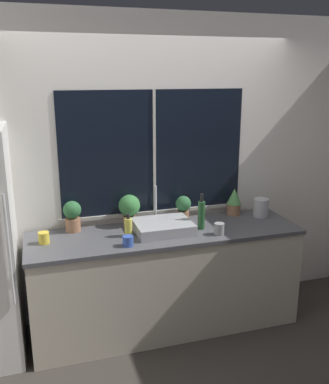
{
  "coord_description": "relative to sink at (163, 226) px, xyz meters",
  "views": [
    {
      "loc": [
        -1.01,
        -2.93,
        2.2
      ],
      "look_at": [
        -0.01,
        0.32,
        1.25
      ],
      "focal_mm": 40.0,
      "sensor_mm": 36.0,
      "label": 1
    }
  ],
  "objects": [
    {
      "name": "wall_right",
      "position": [
        2.19,
        1.17,
        0.41
      ],
      "size": [
        0.06,
        7.0,
        2.7
      ],
      "color": "silver",
      "rests_on": "ground_plane"
    },
    {
      "name": "counter",
      "position": [
        0.02,
        -0.01,
        -0.49
      ],
      "size": [
        2.32,
        0.66,
        0.9
      ],
      "color": "beige",
      "rests_on": "ground_plane"
    },
    {
      "name": "potted_plant_far_right",
      "position": [
        0.78,
        0.24,
        0.09
      ],
      "size": [
        0.14,
        0.14,
        0.25
      ],
      "color": "#9E6B4C",
      "rests_on": "counter"
    },
    {
      "name": "potted_plant_far_left",
      "position": [
        -0.73,
        0.24,
        0.1
      ],
      "size": [
        0.15,
        0.15,
        0.26
      ],
      "color": "#9E6B4C",
      "rests_on": "counter"
    },
    {
      "name": "mug_blue",
      "position": [
        -0.35,
        -0.22,
        -0.01
      ],
      "size": [
        0.08,
        0.08,
        0.08
      ],
      "color": "#3351AD",
      "rests_on": "counter"
    },
    {
      "name": "potted_plant_center_right",
      "position": [
        0.27,
        0.24,
        0.08
      ],
      "size": [
        0.14,
        0.14,
        0.22
      ],
      "color": "#9E6B4C",
      "rests_on": "counter"
    },
    {
      "name": "mug_yellow",
      "position": [
        -0.97,
        0.03,
        -0.0
      ],
      "size": [
        0.09,
        0.09,
        0.09
      ],
      "color": "gold",
      "rests_on": "counter"
    },
    {
      "name": "soap_bottle",
      "position": [
        -0.3,
        -0.02,
        0.03
      ],
      "size": [
        0.06,
        0.06,
        0.19
      ],
      "color": "#DBD14C",
      "rests_on": "counter"
    },
    {
      "name": "bottle_tall",
      "position": [
        0.34,
        -0.03,
        0.08
      ],
      "size": [
        0.06,
        0.06,
        0.31
      ],
      "color": "#235128",
      "rests_on": "counter"
    },
    {
      "name": "sink",
      "position": [
        0.0,
        0.0,
        0.0
      ],
      "size": [
        0.48,
        0.45,
        0.34
      ],
      "color": "#ADADB2",
      "rests_on": "counter"
    },
    {
      "name": "ground_plane",
      "position": [
        0.02,
        -0.33,
        -0.94
      ],
      "size": [
        14.0,
        14.0,
        0.0
      ],
      "primitive_type": "plane",
      "color": "#38332D"
    },
    {
      "name": "potted_plant_center_left",
      "position": [
        -0.23,
        0.24,
        0.12
      ],
      "size": [
        0.19,
        0.19,
        0.28
      ],
      "color": "#9E6B4C",
      "rests_on": "counter"
    },
    {
      "name": "wall_back",
      "position": [
        0.02,
        0.38,
        0.41
      ],
      "size": [
        8.0,
        0.09,
        2.7
      ],
      "color": "silver",
      "rests_on": "ground_plane"
    },
    {
      "name": "mug_grey",
      "position": [
        0.43,
        -0.2,
        0.0
      ],
      "size": [
        0.08,
        0.08,
        0.1
      ],
      "color": "gray",
      "rests_on": "counter"
    },
    {
      "name": "kettle",
      "position": [
        0.99,
        0.11,
        0.05
      ],
      "size": [
        0.14,
        0.14,
        0.19
      ],
      "color": "#B2B2B7",
      "rests_on": "counter"
    }
  ]
}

